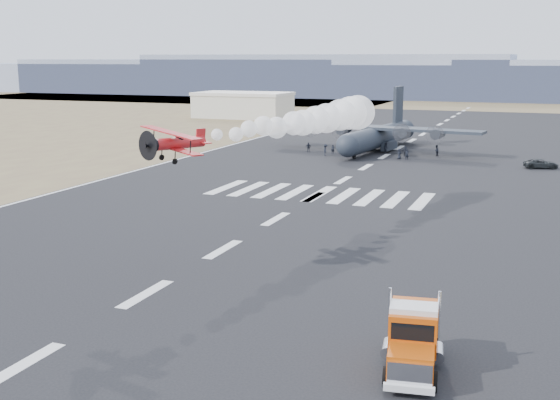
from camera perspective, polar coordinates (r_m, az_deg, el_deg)
The scene contains 21 objects.
ground at distance 39.47m, azimuth -20.27°, elevation -12.52°, with size 500.00×500.00×0.00m, color black.
scrub_far at distance 258.33m, azimuth 15.69°, elevation 7.59°, with size 500.00×80.00×0.00m, color brown.
runway_markings at distance 91.44m, azimuth 5.14°, elevation 1.62°, with size 60.00×260.00×0.01m, color silver, non-canonical shape.
ridge_seg_a at distance 361.22m, azimuth -16.64°, elevation 9.55°, with size 150.00×50.00×13.00m, color #808BA3.
ridge_seg_b at distance 325.80m, azimuth -7.40°, elevation 9.95°, with size 150.00×50.00×15.00m, color #808BA3.
ridge_seg_c at distance 300.44m, azimuth 3.75°, elevation 10.09°, with size 150.00×50.00×17.00m, color #808BA3.
ridge_seg_d at distance 287.88m, azimuth 16.35°, elevation 9.20°, with size 150.00×50.00×13.00m, color #808BA3.
hangar_left at distance 188.38m, azimuth -3.01°, elevation 7.75°, with size 24.50×14.50×6.70m.
semi_truck at distance 36.83m, azimuth 10.75°, elevation -10.91°, with size 3.39×7.75×3.41m.
aerobatic_biplane at distance 50.84m, azimuth -8.56°, elevation 4.63°, with size 5.91×5.40×2.48m.
smoke_trail at distance 70.79m, azimuth 4.26°, elevation 6.79°, with size 7.34×28.89×3.68m.
transport_aircraft at distance 121.25m, azimuth 7.99°, elevation 5.27°, with size 36.50×29.97×10.53m.
support_vehicle at distance 107.60m, azimuth 20.45°, elevation 2.78°, with size 2.20×4.78×1.33m, color black.
crew_a at distance 111.05m, azimuth 10.28°, elevation 3.67°, with size 0.63×0.52×1.72m, color black.
crew_b at distance 117.87m, azimuth 8.62°, elevation 4.20°, with size 0.91×0.56×1.87m, color black.
crew_c at distance 114.33m, azimuth 3.71°, elevation 4.08°, with size 1.19×0.55×1.85m, color black.
crew_d at distance 118.36m, azimuth 2.32°, elevation 4.30°, with size 0.98×0.50×1.67m, color black.
crew_e at distance 111.76m, azimuth 9.66°, elevation 3.72°, with size 0.80×0.49×1.65m, color black.
crew_f at distance 114.87m, azimuth 10.16°, elevation 3.91°, with size 1.52×0.49×1.64m, color black.
crew_g at distance 116.46m, azimuth 4.32°, elevation 4.13°, with size 0.57×0.47×1.56m, color black.
crew_h at distance 116.53m, azimuth 12.59°, elevation 3.96°, with size 0.88×0.54×1.80m, color black.
Camera 1 is at (24.57, -26.69, 15.57)m, focal length 45.00 mm.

